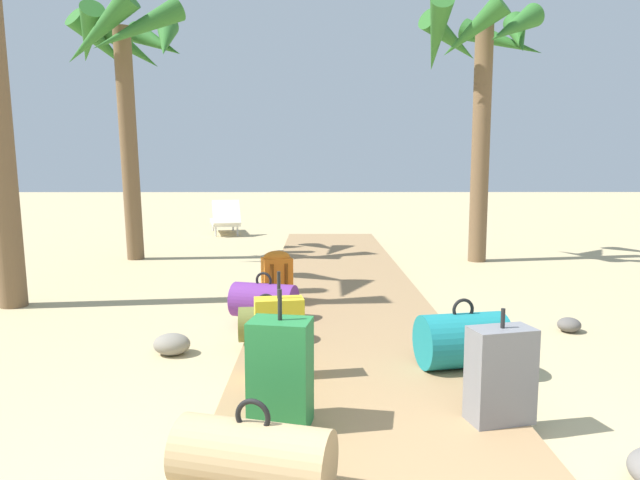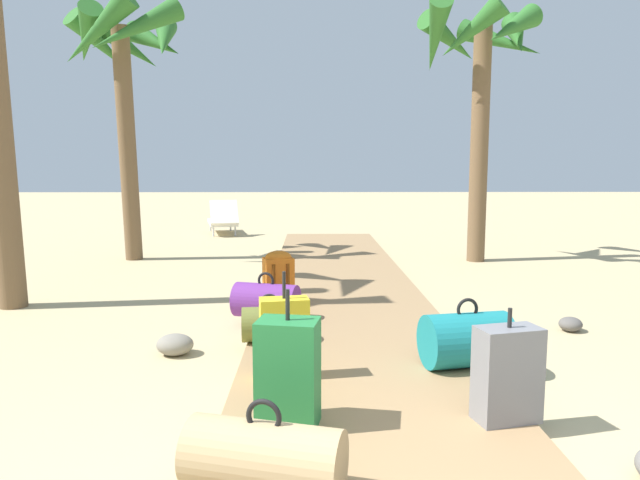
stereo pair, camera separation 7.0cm
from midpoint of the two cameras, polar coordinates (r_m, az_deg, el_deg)
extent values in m
plane|color=tan|center=(6.15, 2.28, -6.96)|extent=(60.00, 60.00, 0.00)
cube|color=#9E7A51|center=(7.17, 1.82, -4.57)|extent=(1.79, 10.62, 0.08)
cylinder|color=olive|center=(4.77, -5.51, -8.38)|extent=(0.47, 0.33, 0.29)
torus|color=black|center=(4.73, -5.54, -6.35)|extent=(0.17, 0.04, 0.16)
cylinder|color=#6B2D84|center=(5.49, -5.79, -6.08)|extent=(0.68, 0.49, 0.33)
torus|color=black|center=(5.45, -5.81, -4.07)|extent=(0.16, 0.07, 0.16)
cube|color=#237538|center=(3.23, -3.86, -13.15)|extent=(0.37, 0.29, 0.60)
cylinder|color=black|center=(3.12, -3.92, -6.49)|extent=(0.02, 0.02, 0.17)
cube|color=orange|center=(6.03, -4.52, -4.10)|extent=(0.35, 0.29, 0.49)
ellipsoid|color=orange|center=(5.98, -4.54, -1.79)|extent=(0.33, 0.28, 0.15)
cylinder|color=#70380C|center=(5.91, -5.00, -4.33)|extent=(0.04, 0.04, 0.39)
cylinder|color=#70380C|center=(5.94, -3.58, -4.26)|extent=(0.04, 0.04, 0.39)
cube|color=gold|center=(3.93, -4.10, -9.79)|extent=(0.35, 0.22, 0.55)
cylinder|color=black|center=(3.84, -4.15, -4.52)|extent=(0.02, 0.02, 0.18)
cylinder|color=tan|center=(2.69, -6.39, -20.86)|extent=(0.76, 0.49, 0.32)
torus|color=black|center=(2.61, -6.45, -17.19)|extent=(0.16, 0.07, 0.16)
cube|color=slate|center=(3.45, 17.68, -12.68)|extent=(0.39, 0.27, 0.54)
cylinder|color=black|center=(3.36, 17.90, -7.42)|extent=(0.02, 0.02, 0.11)
cylinder|color=#197A7F|center=(4.28, 13.99, -9.68)|extent=(0.67, 0.50, 0.39)
torus|color=black|center=(4.22, 14.08, -6.75)|extent=(0.17, 0.05, 0.16)
cylinder|color=brown|center=(9.73, -18.93, 8.83)|extent=(0.27, 0.53, 3.70)
cone|color=#2D6B28|center=(9.86, -15.55, 18.77)|extent=(0.57, 1.30, 0.96)
cone|color=#2D6B28|center=(10.30, -16.35, 18.47)|extent=(1.25, 1.06, 0.83)
cone|color=#2D6B28|center=(10.45, -18.87, 17.87)|extent=(1.14, 0.54, 0.92)
cone|color=#2D6B28|center=(10.39, -21.35, 17.85)|extent=(0.97, 1.16, 0.96)
cone|color=#2D6B28|center=(9.83, -22.50, 18.39)|extent=(0.84, 1.10, 0.91)
cone|color=#2D6B28|center=(9.35, -21.58, 18.93)|extent=(1.33, 0.63, 1.14)
cone|color=#2D6B28|center=(9.25, -18.17, 19.54)|extent=(1.41, 1.08, 1.03)
cylinder|color=brown|center=(9.52, 15.46, 9.06)|extent=(0.28, 0.29, 3.71)
cone|color=#2D6B28|center=(9.79, 18.93, 18.70)|extent=(0.52, 1.08, 0.89)
cone|color=#2D6B28|center=(10.39, 17.38, 18.46)|extent=(1.37, 1.20, 0.89)
cone|color=#2D6B28|center=(10.12, 12.69, 18.95)|extent=(1.28, 1.10, 0.81)
cone|color=#2D6B28|center=(9.60, 11.24, 19.28)|extent=(0.47, 1.46, 1.11)
cone|color=#2D6B28|center=(9.22, 14.68, 19.62)|extent=(1.10, 0.92, 0.93)
cone|color=#2D6B28|center=(9.40, 18.43, 19.52)|extent=(1.12, 0.91, 0.80)
cube|color=white|center=(13.36, -9.91, 1.76)|extent=(0.91, 1.50, 0.08)
cube|color=white|center=(12.75, -9.73, 2.77)|extent=(0.69, 0.59, 0.52)
cylinder|color=silver|center=(13.92, -11.05, 1.33)|extent=(0.04, 0.04, 0.22)
cylinder|color=silver|center=(13.95, -9.09, 1.38)|extent=(0.04, 0.04, 0.22)
cylinder|color=silver|center=(12.80, -10.78, 0.83)|extent=(0.04, 0.04, 0.22)
cylinder|color=silver|center=(12.84, -8.64, 0.89)|extent=(0.04, 0.04, 0.22)
ellipsoid|color=#5B5651|center=(5.81, 23.47, -7.74)|extent=(0.30, 0.30, 0.13)
ellipsoid|color=gray|center=(4.84, -14.73, -10.09)|extent=(0.32, 0.29, 0.17)
camera|label=1|loc=(0.04, 89.74, 0.03)|focal=31.96mm
camera|label=2|loc=(0.04, -90.26, -0.03)|focal=31.96mm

